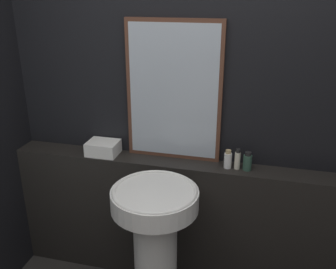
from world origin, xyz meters
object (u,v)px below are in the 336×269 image
mirror (174,92)px  conditioner_bottle (237,160)px  towel_stack (103,148)px  shampoo_bottle (228,160)px  pedestal_sink (155,240)px  lotion_bottle (247,162)px

mirror → conditioner_bottle: bearing=-9.8°
towel_stack → shampoo_bottle: (0.86, 0.00, 0.01)m
pedestal_sink → conditioner_bottle: (0.43, 0.40, 0.40)m
shampoo_bottle → lotion_bottle: (0.12, -0.00, -0.00)m
conditioner_bottle → towel_stack: bearing=-180.0°
shampoo_bottle → conditioner_bottle: size_ratio=0.89×
pedestal_sink → shampoo_bottle: shampoo_bottle is taller
pedestal_sink → mirror: bearing=90.8°
mirror → shampoo_bottle: 0.55m
mirror → lotion_bottle: mirror is taller
pedestal_sink → mirror: size_ratio=1.03×
towel_stack → lotion_bottle: lotion_bottle is taller
pedestal_sink → towel_stack: bearing=140.4°
towel_stack → shampoo_bottle: size_ratio=1.72×
pedestal_sink → lotion_bottle: lotion_bottle is taller
conditioner_bottle → pedestal_sink: bearing=-136.9°
mirror → lotion_bottle: (0.50, -0.08, -0.40)m
pedestal_sink → towel_stack: (-0.49, 0.40, 0.38)m
pedestal_sink → mirror: 0.92m
towel_stack → conditioner_bottle: conditioner_bottle is taller
pedestal_sink → lotion_bottle: bearing=39.3°
towel_stack → shampoo_bottle: shampoo_bottle is taller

